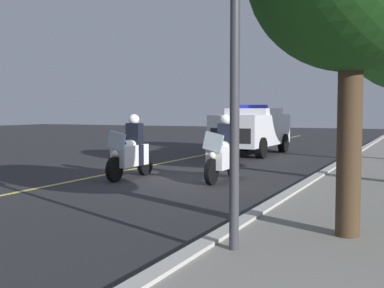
{
  "coord_description": "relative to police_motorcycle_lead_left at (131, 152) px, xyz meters",
  "views": [
    {
      "loc": [
        12.24,
        5.83,
        1.83
      ],
      "look_at": [
        -0.3,
        0.0,
        0.9
      ],
      "focal_mm": 47.22,
      "sensor_mm": 36.0,
      "label": 1
    }
  ],
  "objects": [
    {
      "name": "curb_strip",
      "position": [
        -0.72,
        4.64,
        -0.62
      ],
      "size": [
        48.0,
        0.24,
        0.15
      ],
      "primitive_type": "cube",
      "color": "#B7B5AD",
      "rests_on": "ground"
    },
    {
      "name": "police_suv",
      "position": [
        -8.48,
        0.62,
        0.37
      ],
      "size": [
        4.94,
        2.15,
        2.05
      ],
      "color": "silver",
      "rests_on": "ground"
    },
    {
      "name": "lane_stripe_center",
      "position": [
        -0.72,
        -1.07,
        -0.7
      ],
      "size": [
        48.0,
        0.12,
        0.01
      ],
      "primitive_type": "cube",
      "color": "#E0D14C",
      "rests_on": "ground"
    },
    {
      "name": "police_motorcycle_lead_left",
      "position": [
        0.0,
        0.0,
        0.0
      ],
      "size": [
        2.14,
        0.57,
        1.72
      ],
      "color": "black",
      "rests_on": "ground"
    },
    {
      "name": "traffic_light",
      "position": [
        5.72,
        5.04,
        2.32
      ],
      "size": [
        0.38,
        0.28,
        4.0
      ],
      "color": "#38383D",
      "rests_on": "sidewalk_strip"
    },
    {
      "name": "police_motorcycle_lead_right",
      "position": [
        -0.57,
        2.44,
        0.0
      ],
      "size": [
        2.14,
        0.57,
        1.72
      ],
      "color": "black",
      "rests_on": "ground"
    },
    {
      "name": "ground_plane",
      "position": [
        -0.72,
        1.34,
        -0.7
      ],
      "size": [
        80.0,
        80.0,
        0.0
      ],
      "primitive_type": "plane",
      "color": "#28282B"
    }
  ]
}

